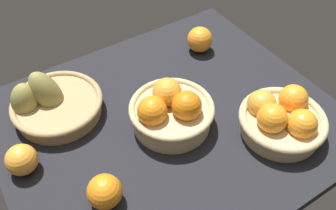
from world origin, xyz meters
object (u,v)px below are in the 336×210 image
(basket_center, at_px, (171,111))
(basket_near_right_pears, at_px, (52,103))
(loose_orange_front_gap, at_px, (22,160))
(loose_orange_back_gap, at_px, (200,40))
(loose_orange_side_gap, at_px, (105,192))
(basket_far_left, at_px, (282,119))

(basket_center, relative_size, basket_near_right_pears, 0.91)
(loose_orange_front_gap, relative_size, loose_orange_back_gap, 0.93)
(basket_center, xyz_separation_m, loose_orange_front_gap, (0.35, -0.07, -0.01))
(loose_orange_front_gap, relative_size, loose_orange_side_gap, 0.96)
(basket_far_left, distance_m, loose_orange_front_gap, 0.61)
(basket_center, distance_m, loose_orange_back_gap, 0.32)
(basket_far_left, relative_size, loose_orange_front_gap, 2.97)
(loose_orange_back_gap, bearing_deg, loose_orange_front_gap, 13.31)
(basket_far_left, bearing_deg, basket_near_right_pears, -38.79)
(basket_center, relative_size, loose_orange_front_gap, 2.94)
(basket_center, xyz_separation_m, basket_near_right_pears, (0.23, -0.20, -0.01))
(basket_far_left, distance_m, loose_orange_back_gap, 0.37)
(basket_far_left, relative_size, loose_orange_back_gap, 2.75)
(basket_far_left, bearing_deg, basket_center, -37.15)
(loose_orange_front_gap, bearing_deg, basket_far_left, 158.03)
(basket_center, relative_size, loose_orange_back_gap, 2.72)
(basket_near_right_pears, height_order, loose_orange_back_gap, basket_near_right_pears)
(basket_center, distance_m, basket_near_right_pears, 0.31)
(loose_orange_side_gap, bearing_deg, loose_orange_front_gap, -55.54)
(basket_near_right_pears, relative_size, loose_orange_back_gap, 3.00)
(basket_far_left, relative_size, basket_center, 1.01)
(basket_center, xyz_separation_m, loose_orange_side_gap, (0.23, 0.11, -0.01))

